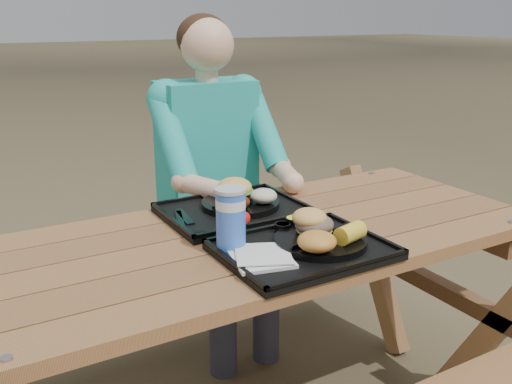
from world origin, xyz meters
TOP-DOWN VIEW (x-y plane):
  - picnic_table at (0.00, 0.00)m, footprint 1.80×1.49m
  - tray_near at (0.03, -0.21)m, footprint 0.45×0.35m
  - tray_far at (0.02, 0.18)m, footprint 0.45×0.35m
  - plate_near at (0.09, -0.21)m, footprint 0.26×0.26m
  - plate_far at (0.05, 0.19)m, footprint 0.26×0.26m
  - napkin_stack at (-0.11, -0.22)m, footprint 0.18×0.18m
  - soda_cup at (-0.14, -0.11)m, footprint 0.08×0.08m
  - condiment_bbq at (0.04, -0.08)m, footprint 0.05×0.05m
  - condiment_mustard at (0.09, -0.07)m, footprint 0.06×0.06m
  - sandwich at (0.10, -0.17)m, footprint 0.11×0.11m
  - mac_cheese at (0.02, -0.28)m, footprint 0.10×0.10m
  - corn_cob at (0.14, -0.27)m, footprint 0.11×0.11m
  - cutlery_far at (-0.16, 0.18)m, footprint 0.04×0.15m
  - burger at (0.05, 0.22)m, footprint 0.12×0.12m
  - baked_beans at (-0.00, 0.13)m, footprint 0.09×0.09m
  - potato_salad at (0.11, 0.13)m, footprint 0.09×0.09m
  - diner at (0.17, 0.69)m, footprint 0.48×0.84m

SIDE VIEW (x-z plane):
  - picnic_table at x=0.00m, z-range 0.00..0.75m
  - diner at x=0.17m, z-range 0.00..1.28m
  - tray_near at x=0.03m, z-range 0.75..0.77m
  - tray_far at x=0.02m, z-range 0.75..0.77m
  - cutlery_far at x=-0.16m, z-range 0.77..0.78m
  - napkin_stack at x=-0.11m, z-range 0.77..0.79m
  - plate_near at x=0.09m, z-range 0.77..0.79m
  - plate_far at x=0.05m, z-range 0.77..0.79m
  - condiment_bbq at x=0.04m, z-range 0.77..0.80m
  - condiment_mustard at x=0.09m, z-range 0.77..0.80m
  - baked_beans at x=0.00m, z-range 0.79..0.83m
  - potato_salad at x=0.11m, z-range 0.79..0.84m
  - corn_cob at x=0.14m, z-range 0.79..0.84m
  - mac_cheese at x=0.02m, z-range 0.79..0.84m
  - burger at x=0.05m, z-range 0.79..0.90m
  - sandwich at x=0.10m, z-range 0.79..0.90m
  - soda_cup at x=-0.14m, z-range 0.77..0.93m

